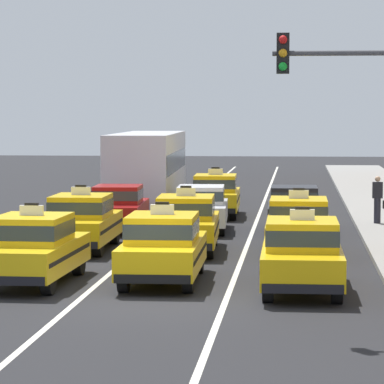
# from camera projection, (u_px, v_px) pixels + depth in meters

# --- Properties ---
(ground_plane) EXTENTS (160.00, 160.00, 0.00)m
(ground_plane) POSITION_uv_depth(u_px,v_px,m) (149.00, 304.00, 23.33)
(ground_plane) COLOR #232326
(lane_stripe_left_center) EXTENTS (0.14, 80.00, 0.01)m
(lane_stripe_left_center) POSITION_uv_depth(u_px,v_px,m) (178.00, 216.00, 43.34)
(lane_stripe_left_center) COLOR silver
(lane_stripe_left_center) RESTS_ON ground
(lane_stripe_center_right) EXTENTS (0.14, 80.00, 0.01)m
(lane_stripe_center_right) POSITION_uv_depth(u_px,v_px,m) (258.00, 216.00, 43.03)
(lane_stripe_center_right) COLOR silver
(lane_stripe_center_right) RESTS_ON ground
(taxi_left_nearest) EXTENTS (1.91, 4.60, 1.96)m
(taxi_left_nearest) POSITION_uv_depth(u_px,v_px,m) (33.00, 248.00, 25.98)
(taxi_left_nearest) COLOR black
(taxi_left_nearest) RESTS_ON ground
(taxi_left_second) EXTENTS (1.88, 4.58, 1.96)m
(taxi_left_second) POSITION_uv_depth(u_px,v_px,m) (82.00, 221.00, 32.42)
(taxi_left_second) COLOR black
(taxi_left_second) RESTS_ON ground
(sedan_left_third) EXTENTS (1.95, 4.37, 1.58)m
(sedan_left_third) POSITION_uv_depth(u_px,v_px,m) (118.00, 206.00, 37.76)
(sedan_left_third) COLOR black
(sedan_left_third) RESTS_ON ground
(bus_left_fourth) EXTENTS (2.91, 11.28, 3.22)m
(bus_left_fourth) POSITION_uv_depth(u_px,v_px,m) (148.00, 165.00, 47.05)
(bus_left_fourth) COLOR black
(bus_left_fourth) RESTS_ON ground
(taxi_center_nearest) EXTENTS (1.88, 4.59, 1.96)m
(taxi_center_nearest) POSITION_uv_depth(u_px,v_px,m) (163.00, 246.00, 26.22)
(taxi_center_nearest) COLOR black
(taxi_center_nearest) RESTS_ON ground
(taxi_center_second) EXTENTS (1.99, 4.63, 1.96)m
(taxi_center_second) POSITION_uv_depth(u_px,v_px,m) (186.00, 222.00, 32.01)
(taxi_center_second) COLOR black
(taxi_center_second) RESTS_ON ground
(sedan_center_third) EXTENTS (1.96, 4.38, 1.58)m
(sedan_center_third) POSITION_uv_depth(u_px,v_px,m) (201.00, 207.00, 37.59)
(sedan_center_third) COLOR black
(sedan_center_third) RESTS_ON ground
(taxi_center_fourth) EXTENTS (1.93, 4.60, 1.96)m
(taxi_center_fourth) POSITION_uv_depth(u_px,v_px,m) (216.00, 194.00, 42.96)
(taxi_center_fourth) COLOR black
(taxi_center_fourth) RESTS_ON ground
(taxi_right_nearest) EXTENTS (1.85, 4.57, 1.96)m
(taxi_right_nearest) POSITION_uv_depth(u_px,v_px,m) (302.00, 254.00, 24.88)
(taxi_right_nearest) COLOR black
(taxi_right_nearest) RESTS_ON ground
(taxi_right_second) EXTENTS (1.82, 4.56, 1.96)m
(taxi_right_second) POSITION_uv_depth(u_px,v_px,m) (298.00, 226.00, 31.08)
(taxi_right_second) COLOR black
(taxi_right_second) RESTS_ON ground
(sedan_right_third) EXTENTS (1.83, 4.33, 1.58)m
(sedan_right_third) POSITION_uv_depth(u_px,v_px,m) (294.00, 208.00, 37.29)
(sedan_right_third) COLOR black
(sedan_right_third) RESTS_ON ground
(pedestrian_mid_block) EXTENTS (0.47, 0.24, 1.69)m
(pedestrian_mid_block) POSITION_uv_depth(u_px,v_px,m) (378.00, 200.00, 38.89)
(pedestrian_mid_block) COLOR #23232D
(pedestrian_mid_block) RESTS_ON sidewalk_curb
(traffic_light_pole) EXTENTS (2.87, 0.33, 5.58)m
(traffic_light_pole) POSITION_uv_depth(u_px,v_px,m) (370.00, 127.00, 20.48)
(traffic_light_pole) COLOR #47474C
(traffic_light_pole) RESTS_ON ground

